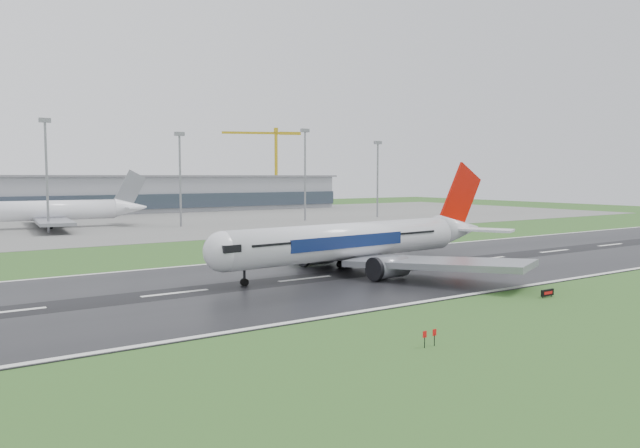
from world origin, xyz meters
TOP-DOWN VIEW (x-y plane):
  - ground at (0.00, 0.00)m, footprint 520.00×520.00m
  - runway at (0.00, 0.00)m, footprint 400.00×45.00m
  - apron at (0.00, 125.00)m, footprint 400.00×130.00m
  - terminal at (0.00, 185.00)m, footprint 240.00×36.00m
  - main_airliner at (12.68, 1.66)m, footprint 61.86×59.35m
  - parked_airliner at (-16.98, 116.20)m, footprint 60.47×56.87m
  - tower_crane at (107.09, 200.00)m, footprint 38.50×18.18m
  - runway_sign at (18.57, -28.20)m, footprint 2.30×0.31m
  - floodmast_2 at (-19.28, 100.00)m, footprint 0.64×0.64m
  - floodmast_3 at (17.90, 100.00)m, footprint 0.64×0.64m
  - floodmast_4 at (62.46, 100.00)m, footprint 0.64×0.64m
  - floodmast_5 at (94.34, 100.00)m, footprint 0.64×0.64m

SIDE VIEW (x-z plane):
  - ground at x=0.00m, z-range 0.00..0.00m
  - apron at x=0.00m, z-range 0.00..0.08m
  - runway at x=0.00m, z-range 0.00..0.10m
  - runway_sign at x=18.57m, z-range 0.00..1.04m
  - terminal at x=0.00m, z-range 0.00..15.00m
  - parked_airliner at x=-16.98m, z-range 0.08..16.69m
  - main_airliner at x=12.68m, z-range 0.10..17.09m
  - floodmast_5 at x=94.34m, z-range 0.00..27.17m
  - floodmast_3 at x=17.90m, z-range 0.00..27.42m
  - floodmast_2 at x=-19.28m, z-range 0.00..29.61m
  - floodmast_4 at x=62.46m, z-range 0.00..30.30m
  - tower_crane at x=107.09m, z-range 0.00..40.71m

